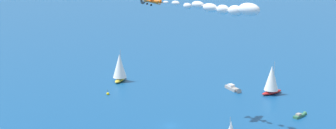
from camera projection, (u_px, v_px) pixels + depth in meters
name	position (u px, v px, depth m)	size (l,w,h in m)	color
ground_plane	(170.00, 125.00, 160.14)	(2000.00, 2000.00, 0.00)	navy
motorboat_far_stbd	(300.00, 115.00, 167.52)	(6.11, 3.71, 1.73)	#33704C
motorboat_inshore	(234.00, 89.00, 195.71)	(2.57, 8.68, 2.50)	#9E9993
sailboat_offshore	(272.00, 80.00, 189.98)	(9.80, 6.19, 12.20)	#B21E1E
sailboat_ahead	(120.00, 67.00, 206.70)	(8.20, 9.41, 12.64)	gold
marker_buoy	(108.00, 94.00, 190.50)	(1.10, 1.10, 2.10)	yellow
biplane_lead	(151.00, 0.00, 144.82)	(7.11, 7.10, 3.90)	orange
smoke_trail_lead	(228.00, 9.00, 129.70)	(17.21, 26.83, 4.44)	white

